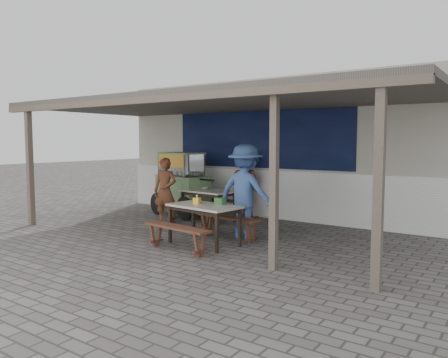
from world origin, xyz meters
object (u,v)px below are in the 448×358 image
vendor_cart (182,181)px  tissue_box (197,201)px  condiment_jar (228,189)px  patron_wall_side (245,186)px  bench_left_wall (226,204)px  patron_right_table (246,191)px  table_right (204,209)px  donation_box (220,201)px  condiment_bowl (205,188)px  table_left (208,194)px  patron_street_side (165,191)px  bench_left_street (189,211)px  bench_right_street (177,233)px  bench_right_wall (228,222)px

vendor_cart → tissue_box: vendor_cart is taller
condiment_jar → patron_wall_side: bearing=85.9°
bench_left_wall → patron_right_table: size_ratio=0.73×
tissue_box → condiment_jar: bearing=109.3°
patron_wall_side → table_right: bearing=103.6°
donation_box → condiment_bowl: bearing=133.8°
bench_left_wall → tissue_box: (1.13, -2.59, 0.48)m
tissue_box → table_left: bearing=121.7°
patron_street_side → patron_right_table: (2.32, -0.19, 0.16)m
patron_street_side → patron_right_table: size_ratio=0.83×
patron_street_side → tissue_box: bearing=-45.3°
table_left → patron_right_table: (1.72, -1.05, 0.27)m
bench_left_street → condiment_bowl: 0.95m
table_left → tissue_box: (1.19, -1.92, 0.14)m
patron_right_table → condiment_jar: bearing=-44.1°
table_right → condiment_bowl: bearing=134.3°
bench_left_wall → patron_wall_side: patron_wall_side is taller
bench_left_street → condiment_jar: size_ratio=15.89×
bench_left_street → bench_right_street: bearing=-50.1°
bench_left_street → patron_wall_side: patron_wall_side is taller
table_left → patron_street_side: (-0.60, -0.86, 0.10)m
bench_left_street → patron_right_table: size_ratio=0.73×
patron_right_table → tissue_box: size_ratio=16.09×
condiment_bowl → patron_right_table: bearing=-31.8°
table_left → bench_left_street: (-0.06, -0.67, -0.34)m
table_left → condiment_jar: (0.45, 0.18, 0.12)m
patron_street_side → patron_right_table: 2.33m
bench_left_street → condiment_bowl: (-0.17, 0.83, 0.44)m
tissue_box → patron_street_side: bearing=149.3°
vendor_cart → bench_left_street: bearing=-31.4°
patron_wall_side → patron_right_table: size_ratio=0.87×
patron_wall_side → condiment_jar: bearing=82.1°
patron_wall_side → patron_right_table: bearing=118.8°
patron_street_side → condiment_jar: 1.48m
patron_street_side → patron_wall_side: bearing=43.0°
patron_wall_side → patron_right_table: 2.28m
table_right → patron_wall_side: patron_wall_side is taller
table_right → vendor_cart: vendor_cart is taller
bench_right_wall → condiment_bowl: 2.28m
vendor_cart → patron_street_side: 1.19m
bench_right_wall → tissue_box: (-0.28, -0.63, 0.47)m
patron_right_table → condiment_jar: patron_right_table is taller
table_left → tissue_box: size_ratio=11.27×
bench_left_wall → patron_street_side: patron_street_side is taller
table_left → patron_wall_side: 1.01m
bench_right_street → patron_wall_side: patron_wall_side is taller
bench_left_wall → patron_right_table: 2.47m
table_left → bench_left_wall: 0.75m
donation_box → bench_left_street: bearing=147.0°
patron_street_side → condiment_jar: bearing=30.3°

